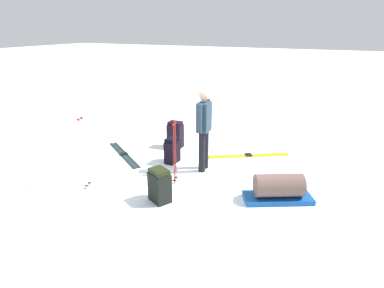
# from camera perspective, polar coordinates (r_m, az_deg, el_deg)

# --- Properties ---
(ground_plane) EXTENTS (80.00, 80.00, 0.00)m
(ground_plane) POSITION_cam_1_polar(r_m,az_deg,el_deg) (6.61, 0.00, -5.71)
(ground_plane) COLOR white
(skier_standing) EXTENTS (0.57, 0.24, 1.70)m
(skier_standing) POSITION_cam_1_polar(r_m,az_deg,el_deg) (6.59, 2.11, 3.11)
(skier_standing) COLOR black
(skier_standing) RESTS_ON ground_plane
(ski_pair_near) EXTENTS (1.14, 1.73, 0.05)m
(ski_pair_near) POSITION_cam_1_polar(r_m,az_deg,el_deg) (7.71, 9.89, -2.02)
(ski_pair_near) COLOR gold
(ski_pair_near) RESTS_ON ground_plane
(ski_pair_far) EXTENTS (1.19, 1.57, 0.05)m
(ski_pair_far) POSITION_cam_1_polar(r_m,az_deg,el_deg) (7.84, -11.88, -1.80)
(ski_pair_far) COLOR #152729
(ski_pair_far) RESTS_ON ground_plane
(backpack_large_dark) EXTENTS (0.37, 0.24, 0.57)m
(backpack_large_dark) POSITION_cam_1_polar(r_m,az_deg,el_deg) (7.18, -3.50, -1.15)
(backpack_large_dark) COLOR black
(backpack_large_dark) RESTS_ON ground_plane
(backpack_bright) EXTENTS (0.28, 0.37, 0.66)m
(backpack_bright) POSITION_cam_1_polar(r_m,az_deg,el_deg) (8.08, -2.94, 1.63)
(backpack_bright) COLOR black
(backpack_bright) RESTS_ON ground_plane
(backpack_small_spare) EXTENTS (0.41, 0.45, 0.60)m
(backpack_small_spare) POSITION_cam_1_polar(r_m,az_deg,el_deg) (5.64, -5.70, -7.28)
(backpack_small_spare) COLOR black
(backpack_small_spare) RESTS_ON ground_plane
(ski_poles_planted_near) EXTENTS (0.18, 0.10, 1.37)m
(ski_poles_planted_near) POSITION_cam_1_polar(r_m,az_deg,el_deg) (6.20, -18.48, -0.98)
(ski_poles_planted_near) COLOR #B8B6BD
(ski_poles_planted_near) RESTS_ON ground_plane
(ski_poles_planted_far) EXTENTS (0.21, 0.11, 1.21)m
(ski_poles_planted_far) POSITION_cam_1_polar(r_m,az_deg,el_deg) (6.13, -3.05, -1.00)
(ski_poles_planted_far) COLOR maroon
(ski_poles_planted_far) RESTS_ON ground_plane
(gear_sled) EXTENTS (0.94, 1.25, 0.49)m
(gear_sled) POSITION_cam_1_polar(r_m,az_deg,el_deg) (5.85, 14.95, -7.60)
(gear_sled) COLOR #124996
(gear_sled) RESTS_ON ground_plane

